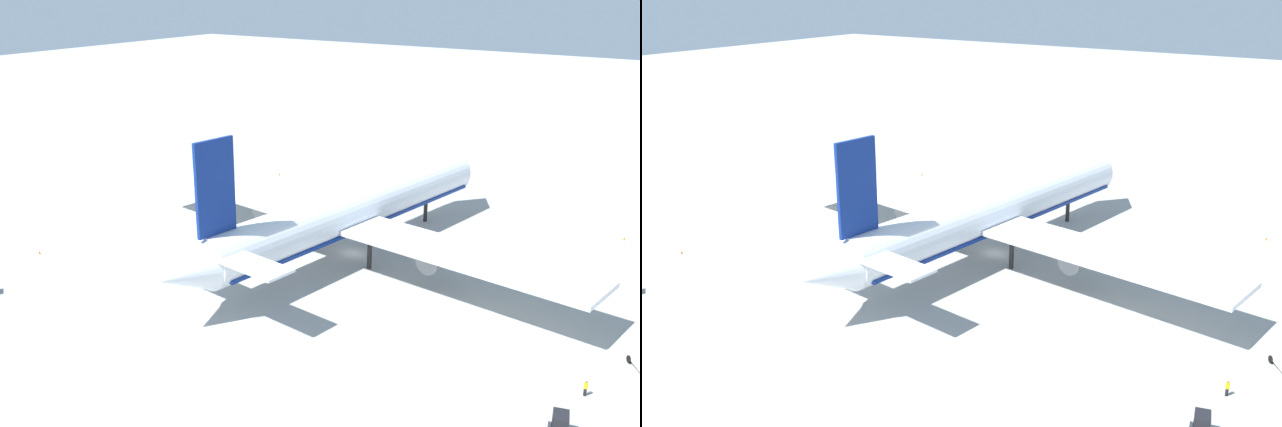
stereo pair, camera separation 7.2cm
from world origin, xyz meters
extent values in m
plane|color=#9E9E99|center=(0.00, 0.00, 0.00)|extent=(600.00, 600.00, 0.00)
cylinder|color=silver|center=(0.00, 0.00, 7.38)|extent=(58.77, 15.14, 7.12)
cone|color=silver|center=(31.71, -4.44, 7.38)|extent=(6.61, 7.70, 6.98)
cone|color=silver|center=(-32.42, 4.53, 7.38)|extent=(7.99, 7.69, 6.77)
cube|color=navy|center=(-26.91, 3.76, 17.00)|extent=(6.01, 1.33, 12.11)
cube|color=silver|center=(-26.51, 10.25, 8.81)|extent=(5.86, 11.33, 0.36)
cube|color=silver|center=(-28.30, -2.59, 8.81)|extent=(5.86, 11.33, 0.36)
cube|color=silver|center=(0.14, 22.05, 6.31)|extent=(13.98, 37.48, 0.70)
cylinder|color=slate|center=(0.37, 16.47, 4.35)|extent=(5.92, 3.97, 3.23)
cube|color=silver|center=(-5.92, -21.24, 6.31)|extent=(13.98, 37.48, 0.70)
cylinder|color=slate|center=(-4.17, -15.94, 4.24)|extent=(5.19, 4.08, 3.45)
cylinder|color=black|center=(20.22, -2.83, 1.91)|extent=(0.70, 0.70, 3.82)
cylinder|color=black|center=(-2.12, 5.91, 1.91)|extent=(0.70, 0.70, 3.82)
cylinder|color=black|center=(-3.66, -5.10, 1.91)|extent=(0.70, 0.70, 3.82)
cube|color=navy|center=(0.00, 0.00, 5.42)|extent=(56.41, 14.46, 0.50)
cylinder|color=black|center=(-10.74, -43.21, 0.45)|extent=(0.91, 0.75, 0.90)
cube|color=black|center=(-28.85, -40.46, 1.50)|extent=(2.41, 1.97, 2.09)
cube|color=silver|center=(-29.53, -37.87, 1.42)|extent=(2.82, 3.50, 1.94)
cube|color=black|center=(-28.72, -40.96, 2.02)|extent=(1.73, 0.53, 0.92)
cylinder|color=black|center=(-27.87, -40.05, 0.45)|extent=(0.52, 0.95, 0.90)
cylinder|color=black|center=(-28.68, -36.98, 0.45)|extent=(0.52, 0.95, 0.90)
cylinder|color=black|center=(-20.31, -40.72, 0.44)|extent=(0.45, 0.45, 0.88)
cylinder|color=yellow|center=(-20.31, -40.72, 1.22)|extent=(0.56, 0.56, 0.66)
sphere|color=#8C6647|center=(-20.31, -40.72, 1.67)|extent=(0.24, 0.24, 0.24)
cone|color=orange|center=(29.99, -34.42, 0.28)|extent=(0.36, 0.36, 0.55)
cone|color=orange|center=(-27.54, 41.03, 0.28)|extent=(0.36, 0.36, 0.55)
cone|color=orange|center=(29.86, 36.74, 0.28)|extent=(0.36, 0.36, 0.55)
cone|color=orange|center=(44.04, 13.36, 0.28)|extent=(0.36, 0.36, 0.55)
camera|label=1|loc=(-88.85, -53.03, 42.12)|focal=39.66mm
camera|label=2|loc=(-88.81, -53.08, 42.12)|focal=39.66mm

